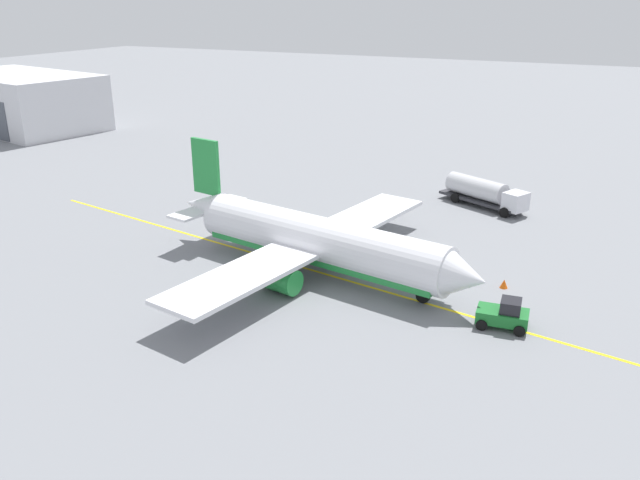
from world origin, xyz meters
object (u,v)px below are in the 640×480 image
at_px(pushback_tug, 504,314).
at_px(safety_cone_nose, 504,284).
at_px(fuel_tanker, 484,192).
at_px(refueling_worker, 395,209).
at_px(airplane, 316,241).

relative_size(pushback_tug, safety_cone_nose, 5.16).
bearing_deg(fuel_tanker, refueling_worker, -135.63).
height_order(refueling_worker, safety_cone_nose, refueling_worker).
height_order(airplane, fuel_tanker, airplane).
bearing_deg(safety_cone_nose, fuel_tanker, 107.21).
xyz_separation_m(refueling_worker, safety_cone_nose, (14.23, -13.40, -0.45)).
height_order(pushback_tug, safety_cone_nose, pushback_tug).
distance_m(airplane, pushback_tug, 16.95).
bearing_deg(pushback_tug, refueling_worker, 127.57).
relative_size(airplane, safety_cone_nose, 43.80).
bearing_deg(fuel_tanker, pushback_tug, -74.33).
distance_m(fuel_tanker, refueling_worker, 10.86).
xyz_separation_m(pushback_tug, refueling_worker, (-15.52, 20.17, -0.19)).
xyz_separation_m(airplane, fuel_tanker, (8.79, 24.68, -1.08)).
xyz_separation_m(fuel_tanker, refueling_worker, (-7.74, -7.57, -0.91)).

